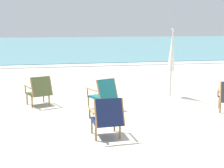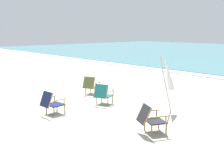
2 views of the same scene
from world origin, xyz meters
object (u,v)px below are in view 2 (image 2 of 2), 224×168
Objects in this scene: beach_chair_front_right at (103,94)px; beach_chair_far_center at (150,118)px; beach_chair_mid_center at (91,85)px; umbrella_furled_white at (168,74)px; beach_chair_back_left at (51,102)px.

beach_chair_front_right is 3.14m from beach_chair_far_center.
beach_chair_mid_center is 0.41× the size of umbrella_furled_white.
beach_chair_far_center is at bearing 19.08° from beach_chair_back_left.
beach_chair_back_left is at bearing -160.92° from beach_chair_far_center.
beach_chair_mid_center reaches higher than beach_chair_back_left.
beach_chair_mid_center is at bearing 115.66° from beach_chair_back_left.
beach_chair_mid_center is 3.92m from umbrella_furled_white.
beach_chair_back_left is 0.96× the size of beach_chair_mid_center.
umbrella_furled_white reaches higher than beach_chair_mid_center.
umbrella_furled_white reaches higher than beach_chair_far_center.
beach_chair_front_right is 1.04× the size of beach_chair_back_left.
umbrella_furled_white is at bearing 50.74° from beach_chair_back_left.
beach_chair_back_left is 0.39× the size of umbrella_furled_white.
beach_chair_far_center is (3.00, -0.92, -0.00)m from beach_chair_front_right.
umbrella_furled_white is (2.20, 0.98, 0.91)m from beach_chair_front_right.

